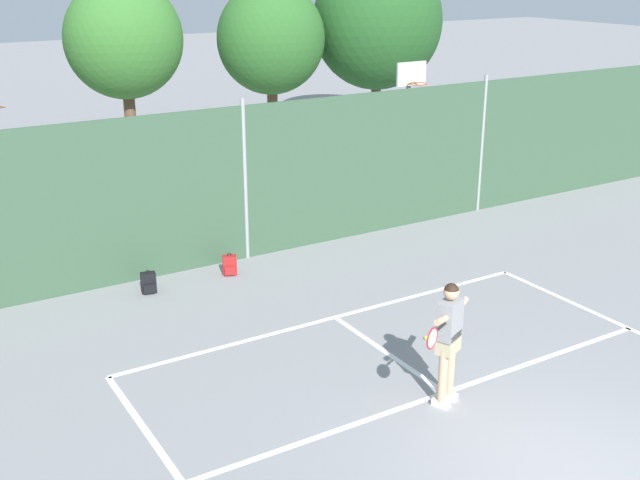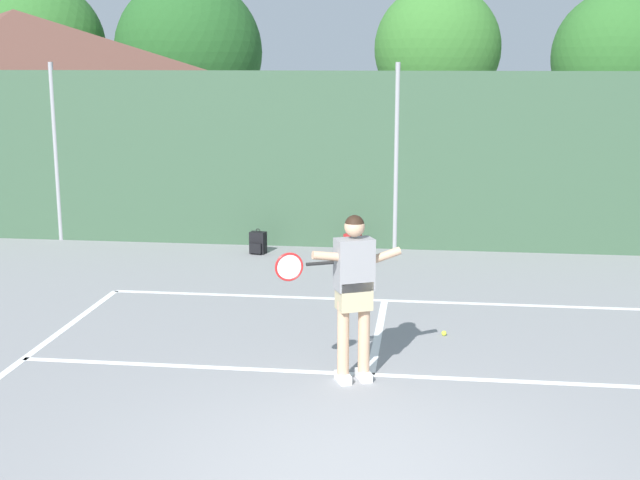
{
  "view_description": "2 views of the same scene",
  "coord_description": "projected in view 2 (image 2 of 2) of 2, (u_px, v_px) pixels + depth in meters",
  "views": [
    {
      "loc": [
        -6.81,
        -5.19,
        6.0
      ],
      "look_at": [
        0.05,
        6.1,
        1.27
      ],
      "focal_mm": 44.03,
      "sensor_mm": 36.0,
      "label": 1
    },
    {
      "loc": [
        0.58,
        -6.59,
        3.48
      ],
      "look_at": [
        -0.76,
        3.96,
        1.21
      ],
      "focal_mm": 48.06,
      "sensor_mm": 36.0,
      "label": 2
    }
  ],
  "objects": [
    {
      "name": "clubhouse_building",
      "position": [
        20.0,
        107.0,
        19.86
      ],
      "size": [
        7.06,
        5.64,
        4.56
      ],
      "color": "silver",
      "rests_on": "ground"
    },
    {
      "name": "tennis_player",
      "position": [
        353.0,
        283.0,
        9.18
      ],
      "size": [
        1.29,
        0.74,
        1.85
      ],
      "color": "silver",
      "rests_on": "ground"
    },
    {
      "name": "treeline_backdrop",
      "position": [
        432.0,
        49.0,
        24.42
      ],
      "size": [
        25.67,
        4.34,
        6.31
      ],
      "color": "brown",
      "rests_on": "ground"
    },
    {
      "name": "chainlink_fence",
      "position": [
        396.0,
        162.0,
        15.59
      ],
      "size": [
        26.09,
        0.09,
        3.41
      ],
      "color": "#38563D",
      "rests_on": "ground"
    },
    {
      "name": "backpack_red",
      "position": [
        352.0,
        245.0,
        15.31
      ],
      "size": [
        0.33,
        0.32,
        0.46
      ],
      "color": "maroon",
      "rests_on": "ground"
    },
    {
      "name": "court_markings",
      "position": [
        357.0,
        446.0,
        7.82
      ],
      "size": [
        8.3,
        11.1,
        0.01
      ],
      "color": "white",
      "rests_on": "ground"
    },
    {
      "name": "tennis_ball",
      "position": [
        444.0,
        333.0,
        10.93
      ],
      "size": [
        0.07,
        0.07,
        0.07
      ],
      "primitive_type": "sphere",
      "color": "#CCE033",
      "rests_on": "ground"
    },
    {
      "name": "backpack_black",
      "position": [
        258.0,
        243.0,
        15.49
      ],
      "size": [
        0.31,
        0.29,
        0.46
      ],
      "color": "black",
      "rests_on": "ground"
    }
  ]
}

